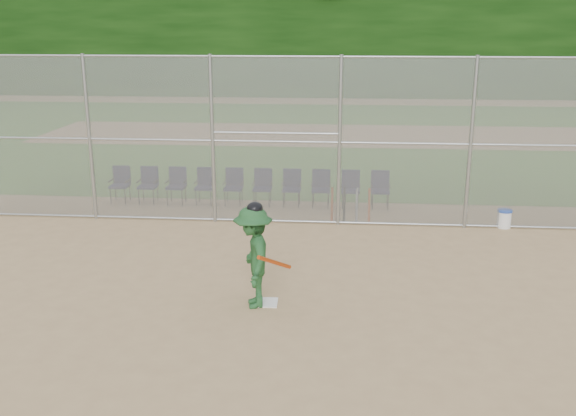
# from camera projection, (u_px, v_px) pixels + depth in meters

# --- Properties ---
(ground) EXTENTS (100.00, 100.00, 0.00)m
(ground) POSITION_uv_depth(u_px,v_px,m) (276.00, 312.00, 10.77)
(ground) COLOR tan
(ground) RESTS_ON ground
(grass_strip) EXTENTS (100.00, 100.00, 0.00)m
(grass_strip) POSITION_uv_depth(u_px,v_px,m) (317.00, 135.00, 28.01)
(grass_strip) COLOR #2F611D
(grass_strip) RESTS_ON ground
(dirt_patch_far) EXTENTS (24.00, 24.00, 0.00)m
(dirt_patch_far) POSITION_uv_depth(u_px,v_px,m) (317.00, 135.00, 28.01)
(dirt_patch_far) COLOR tan
(dirt_patch_far) RESTS_ON ground
(backstop_fence) EXTENTS (16.09, 0.09, 4.00)m
(backstop_fence) POSITION_uv_depth(u_px,v_px,m) (297.00, 139.00, 14.99)
(backstop_fence) COLOR gray
(backstop_fence) RESTS_ON ground
(treeline) EXTENTS (81.00, 60.00, 11.00)m
(treeline) POSITION_uv_depth(u_px,v_px,m) (321.00, 4.00, 28.42)
(treeline) COLOR black
(treeline) RESTS_ON ground
(home_plate) EXTENTS (0.42, 0.42, 0.02)m
(home_plate) POSITION_uv_depth(u_px,v_px,m) (266.00, 302.00, 11.11)
(home_plate) COLOR white
(home_plate) RESTS_ON ground
(batter_at_plate) EXTENTS (1.10, 1.37, 1.84)m
(batter_at_plate) POSITION_uv_depth(u_px,v_px,m) (253.00, 256.00, 10.78)
(batter_at_plate) COLOR #215328
(batter_at_plate) RESTS_ON ground
(water_cooler) EXTENTS (0.35, 0.35, 0.44)m
(water_cooler) POSITION_uv_depth(u_px,v_px,m) (504.00, 218.00, 15.18)
(water_cooler) COLOR white
(water_cooler) RESTS_ON ground
(spare_bats) EXTENTS (0.96, 0.30, 0.85)m
(spare_bats) POSITION_uv_depth(u_px,v_px,m) (351.00, 205.00, 15.58)
(spare_bats) COLOR #D84C14
(spare_bats) RESTS_ON ground
(chair_0) EXTENTS (0.54, 0.52, 0.96)m
(chair_0) POSITION_uv_depth(u_px,v_px,m) (120.00, 185.00, 17.29)
(chair_0) COLOR #0F1239
(chair_0) RESTS_ON ground
(chair_1) EXTENTS (0.54, 0.52, 0.96)m
(chair_1) POSITION_uv_depth(u_px,v_px,m) (148.00, 185.00, 17.23)
(chair_1) COLOR #0F1239
(chair_1) RESTS_ON ground
(chair_2) EXTENTS (0.54, 0.52, 0.96)m
(chair_2) POSITION_uv_depth(u_px,v_px,m) (176.00, 186.00, 17.17)
(chair_2) COLOR #0F1239
(chair_2) RESTS_ON ground
(chair_3) EXTENTS (0.54, 0.52, 0.96)m
(chair_3) POSITION_uv_depth(u_px,v_px,m) (205.00, 187.00, 17.11)
(chair_3) COLOR #0F1239
(chair_3) RESTS_ON ground
(chair_4) EXTENTS (0.54, 0.52, 0.96)m
(chair_4) POSITION_uv_depth(u_px,v_px,m) (233.00, 187.00, 17.04)
(chair_4) COLOR #0F1239
(chair_4) RESTS_ON ground
(chair_5) EXTENTS (0.54, 0.52, 0.96)m
(chair_5) POSITION_uv_depth(u_px,v_px,m) (262.00, 188.00, 16.98)
(chair_5) COLOR #0F1239
(chair_5) RESTS_ON ground
(chair_6) EXTENTS (0.54, 0.52, 0.96)m
(chair_6) POSITION_uv_depth(u_px,v_px,m) (291.00, 188.00, 16.92)
(chair_6) COLOR #0F1239
(chair_6) RESTS_ON ground
(chair_7) EXTENTS (0.54, 0.52, 0.96)m
(chair_7) POSITION_uv_depth(u_px,v_px,m) (321.00, 189.00, 16.86)
(chair_7) COLOR #0F1239
(chair_7) RESTS_ON ground
(chair_8) EXTENTS (0.54, 0.52, 0.96)m
(chair_8) POSITION_uv_depth(u_px,v_px,m) (350.00, 190.00, 16.80)
(chair_8) COLOR #0F1239
(chair_8) RESTS_ON ground
(chair_9) EXTENTS (0.54, 0.52, 0.96)m
(chair_9) POSITION_uv_depth(u_px,v_px,m) (380.00, 190.00, 16.74)
(chair_9) COLOR #0F1239
(chair_9) RESTS_ON ground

